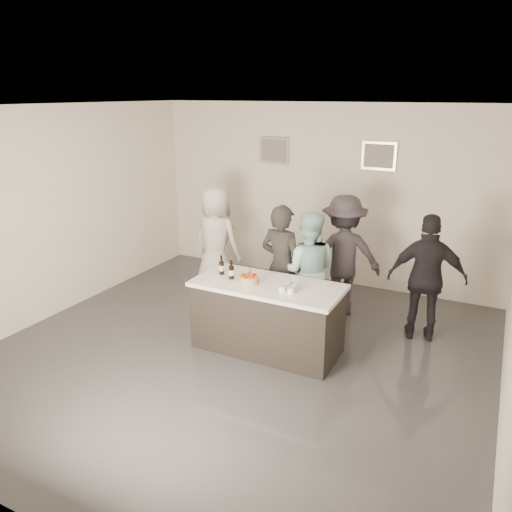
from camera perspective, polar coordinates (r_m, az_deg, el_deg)
name	(u,v)px	position (r m, az deg, el deg)	size (l,w,h in m)	color
floor	(238,353)	(6.44, -2.05, -11.02)	(6.00, 6.00, 0.00)	#3D3D42
ceiling	(235,106)	(5.62, -2.40, 16.72)	(6.00, 6.00, 0.00)	white
wall_back	(323,195)	(8.53, 7.66, 6.94)	(6.00, 0.04, 3.00)	silver
wall_front	(18,353)	(3.72, -25.53, -10.00)	(6.00, 0.04, 3.00)	silver
wall_left	(53,213)	(7.73, -22.14, 4.58)	(0.04, 6.00, 3.00)	silver
picture_left	(274,150)	(8.73, 2.09, 12.00)	(0.54, 0.04, 0.44)	#B2B2B7
picture_right	(379,156)	(8.15, 13.88, 11.04)	(0.54, 0.04, 0.44)	#B2B2B7
bar_counter	(267,317)	(6.34, 1.31, -6.96)	(1.86, 0.86, 0.90)	white
cake	(249,280)	(6.17, -0.78, -2.76)	(0.24, 0.24, 0.08)	orange
beer_bottle_a	(222,265)	(6.44, -3.96, -0.99)	(0.07, 0.07, 0.26)	black
beer_bottle_b	(231,269)	(6.28, -2.82, -1.51)	(0.07, 0.07, 0.26)	black
tumbler_cluster	(290,287)	(5.96, 3.94, -3.55)	(0.19, 0.30, 0.08)	orange
candles	(232,286)	(6.10, -2.71, -3.39)	(0.24, 0.08, 0.01)	pink
person_main_black	(282,267)	(6.83, 2.93, -1.26)	(0.64, 0.42, 1.74)	black
person_main_blue	(308,271)	(6.85, 5.93, -1.67)	(0.80, 0.63, 1.66)	#AFE1E5
person_guest_left	(216,240)	(8.06, -4.59, 1.79)	(0.85, 0.56, 1.75)	silver
person_guest_right	(427,278)	(6.84, 18.96, -2.42)	(1.00, 0.42, 1.70)	black
person_guest_back	(343,255)	(7.35, 9.88, 0.06)	(1.15, 0.66, 1.78)	#322E36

